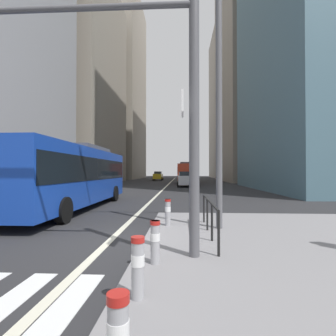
{
  "coord_description": "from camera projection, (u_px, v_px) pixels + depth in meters",
  "views": [
    {
      "loc": [
        2.02,
        -7.12,
        1.95
      ],
      "look_at": [
        0.33,
        24.07,
        2.37
      ],
      "focal_mm": 27.22,
      "sensor_mm": 36.0,
      "label": 1
    }
  ],
  "objects": [
    {
      "name": "car_oncoming_mid",
      "position": [
        158.0,
        176.0,
        55.79
      ],
      "size": [
        2.13,
        4.3,
        1.94
      ],
      "color": "gold",
      "rests_on": "ground"
    },
    {
      "name": "office_tower_left_mid",
      "position": [
        81.0,
        81.0,
        45.34
      ],
      "size": [
        11.77,
        21.26,
        36.23
      ],
      "primitive_type": "cube",
      "color": "gray",
      "rests_on": "ground"
    },
    {
      "name": "pedestrian_railing",
      "position": [
        209.0,
        210.0,
        7.2
      ],
      "size": [
        0.06,
        3.67,
        0.98
      ],
      "color": "black",
      "rests_on": "median_island"
    },
    {
      "name": "ground_plane",
      "position": [
        163.0,
        190.0,
        27.17
      ],
      "size": [
        160.0,
        160.0,
        0.0
      ],
      "primitive_type": "plane",
      "color": "#28282B"
    },
    {
      "name": "bollard_left",
      "position": [
        138.0,
        264.0,
        3.6
      ],
      "size": [
        0.2,
        0.2,
        0.87
      ],
      "color": "#99999E",
      "rests_on": "median_island"
    },
    {
      "name": "office_tower_left_far",
      "position": [
        116.0,
        89.0,
        70.23
      ],
      "size": [
        13.33,
        22.76,
        49.58
      ],
      "primitive_type": "cube",
      "color": "gray",
      "rests_on": "ground"
    },
    {
      "name": "city_bus_blue_oncoming",
      "position": [
        74.0,
        174.0,
        13.19
      ],
      "size": [
        2.71,
        11.25,
        3.4
      ],
      "color": "#14389E",
      "rests_on": "ground"
    },
    {
      "name": "lane_centre_line",
      "position": [
        168.0,
        185.0,
        37.15
      ],
      "size": [
        0.2,
        80.0,
        0.01
      ],
      "primitive_type": "cube",
      "color": "beige",
      "rests_on": "ground"
    },
    {
      "name": "bollard_right",
      "position": [
        155.0,
        240.0,
        4.97
      ],
      "size": [
        0.2,
        0.2,
        0.84
      ],
      "color": "#99999E",
      "rests_on": "median_island"
    },
    {
      "name": "car_receding_far",
      "position": [
        185.0,
        179.0,
        32.2
      ],
      "size": [
        2.17,
        4.24,
        1.94
      ],
      "color": "silver",
      "rests_on": "ground"
    },
    {
      "name": "street_lamp_post",
      "position": [
        219.0,
        67.0,
        8.13
      ],
      "size": [
        5.5,
        0.32,
        8.0
      ],
      "color": "#56565B",
      "rests_on": "median_island"
    },
    {
      "name": "office_tower_right_mid",
      "position": [
        255.0,
        56.0,
        51.8
      ],
      "size": [
        13.47,
        21.97,
        50.84
      ],
      "primitive_type": "cube",
      "color": "gray",
      "rests_on": "ground"
    },
    {
      "name": "bollard_front",
      "position": [
        118.0,
        334.0,
        2.13
      ],
      "size": [
        0.2,
        0.2,
        0.78
      ],
      "color": "#99999E",
      "rests_on": "median_island"
    },
    {
      "name": "median_island",
      "position": [
        332.0,
        252.0,
        5.9
      ],
      "size": [
        9.0,
        10.0,
        0.15
      ],
      "primitive_type": "cube",
      "color": "gray",
      "rests_on": "ground"
    },
    {
      "name": "bollard_back",
      "position": [
        168.0,
        211.0,
        8.46
      ],
      "size": [
        0.2,
        0.2,
        0.88
      ],
      "color": "#99999E",
      "rests_on": "median_island"
    },
    {
      "name": "office_tower_right_far",
      "position": [
        230.0,
        105.0,
        78.19
      ],
      "size": [
        10.9,
        21.98,
        44.64
      ],
      "primitive_type": "cube",
      "color": "gray",
      "rests_on": "ground"
    },
    {
      "name": "city_bus_red_receding",
      "position": [
        186.0,
        172.0,
        42.6
      ],
      "size": [
        2.77,
        11.61,
        3.4
      ],
      "color": "red",
      "rests_on": "ground"
    },
    {
      "name": "car_receding_near",
      "position": [
        187.0,
        175.0,
        66.39
      ],
      "size": [
        2.09,
        4.08,
        1.94
      ],
      "color": "#B2A899",
      "rests_on": "ground"
    },
    {
      "name": "traffic_signal_gantry",
      "position": [
        83.0,
        71.0,
        5.57
      ],
      "size": [
        7.12,
        0.65,
        6.0
      ],
      "color": "#515156",
      "rests_on": "median_island"
    }
  ]
}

